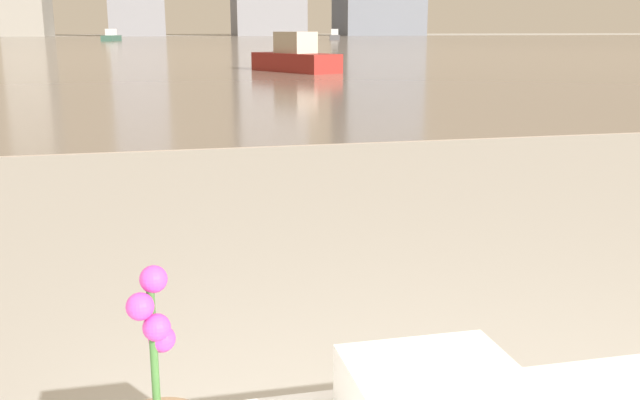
% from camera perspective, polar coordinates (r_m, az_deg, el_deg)
% --- Properties ---
extents(towel_stack, '(0.28, 0.21, 0.12)m').
position_cam_1_polar(towel_stack, '(1.27, 8.72, -15.16)').
color(towel_stack, white).
rests_on(towel_stack, bathtub).
extents(harbor_water, '(180.00, 110.00, 0.01)m').
position_cam_1_polar(harbor_water, '(62.23, -13.07, 12.14)').
color(harbor_water, gray).
rests_on(harbor_water, ground_plane).
extents(harbor_boat_0, '(2.18, 3.06, 1.09)m').
position_cam_1_polar(harbor_boat_0, '(20.34, -1.98, 11.31)').
color(harbor_boat_0, maroon).
rests_on(harbor_boat_0, harbor_water).
extents(harbor_boat_2, '(1.68, 3.13, 1.11)m').
position_cam_1_polar(harbor_boat_2, '(76.41, 1.17, 12.98)').
color(harbor_boat_2, '#4C4C51').
rests_on(harbor_boat_2, harbor_water).
extents(harbor_boat_3, '(1.81, 3.21, 1.14)m').
position_cam_1_polar(harbor_boat_3, '(72.07, -16.36, 12.42)').
color(harbor_boat_3, '#335647').
rests_on(harbor_boat_3, harbor_water).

